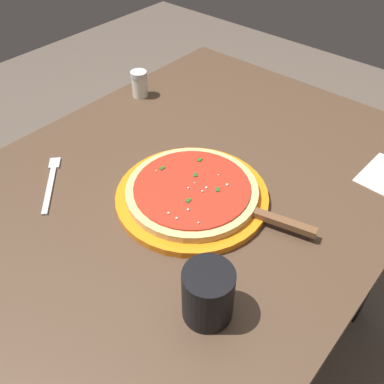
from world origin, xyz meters
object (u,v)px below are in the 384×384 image
Objects in this scene: fork at (51,181)px; cup_tall_drink at (208,294)px; serving_plate at (192,196)px; pizza at (192,190)px; pizza_server at (264,216)px; parmesan_shaker at (139,84)px.

cup_tall_drink is at bearing -93.30° from fork.
fork is (-0.16, 0.27, -0.01)m from serving_plate.
pizza is 1.87× the size of fork.
cup_tall_drink is (-0.19, -0.20, 0.03)m from pizza.
pizza is 2.71× the size of cup_tall_drink.
pizza_server reaches higher than serving_plate.
pizza reaches higher than serving_plate.
pizza_server is 0.23m from cup_tall_drink.
cup_tall_drink reaches higher than pizza_server.
parmesan_shaker reaches higher than serving_plate.
pizza_server is at bearing 10.46° from cup_tall_drink.
pizza is 3.75× the size of parmesan_shaker.
cup_tall_drink reaches higher than pizza.
pizza_server reaches higher than fork.
pizza_server is at bearing -64.90° from fork.
serving_plate is 0.46m from parmesan_shaker.
pizza is at bearing 103.92° from pizza_server.
serving_plate is 3.14× the size of cup_tall_drink.
serving_plate is 0.16m from pizza_server.
pizza_server is 3.03× the size of parmesan_shaker.
parmesan_shaker is (0.23, 0.39, 0.03)m from serving_plate.
parmesan_shaker reaches higher than pizza.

